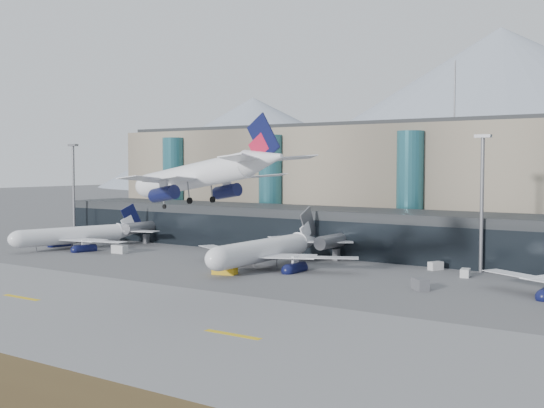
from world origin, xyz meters
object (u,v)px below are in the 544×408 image
(lightmast_left, at_px, (74,185))
(jet_parked_left, at_px, (86,230))
(jet_parked_mid, at_px, (273,242))
(veh_g, at_px, (465,273))
(veh_d, at_px, (436,266))
(veh_f, at_px, (106,238))
(veh_c, at_px, (420,284))
(lightmast_mid, at_px, (482,195))
(veh_b, at_px, (226,253))
(veh_h, at_px, (225,268))
(veh_a, at_px, (120,249))
(hero_jet, at_px, (208,167))

(lightmast_left, bearing_deg, jet_parked_left, -33.34)
(jet_parked_left, xyz_separation_m, jet_parked_mid, (54.13, 0.52, 0.41))
(jet_parked_mid, relative_size, veh_g, 15.08)
(lightmast_left, height_order, veh_d, lightmast_left)
(veh_d, relative_size, veh_f, 0.73)
(veh_c, bearing_deg, veh_f, -147.62)
(lightmast_mid, distance_m, veh_b, 55.47)
(lightmast_mid, xyz_separation_m, jet_parked_mid, (-36.21, -15.42, -9.66))
(lightmast_left, xyz_separation_m, veh_h, (71.89, -25.52, -13.22))
(lightmast_left, height_order, veh_g, lightmast_left)
(jet_parked_mid, bearing_deg, jet_parked_left, 90.00)
(lightmast_left, distance_m, veh_g, 110.31)
(veh_a, height_order, veh_g, veh_a)
(lightmast_left, bearing_deg, hero_jet, -28.98)
(lightmast_mid, bearing_deg, veh_c, -96.27)
(jet_parked_mid, distance_m, veh_c, 34.77)
(veh_d, bearing_deg, veh_h, 158.47)
(lightmast_mid, bearing_deg, veh_b, -170.54)
(veh_c, relative_size, veh_h, 0.77)
(lightmast_mid, height_order, veh_a, lightmast_mid)
(veh_b, distance_m, veh_g, 52.43)
(hero_jet, distance_m, veh_c, 39.36)
(hero_jet, xyz_separation_m, jet_parked_left, (-66.93, 35.02, -15.32))
(veh_a, bearing_deg, jet_parked_left, 165.71)
(veh_h, bearing_deg, hero_jet, -72.53)
(veh_b, xyz_separation_m, veh_g, (52.40, 1.78, 0.10))
(veh_a, bearing_deg, veh_f, 141.14)
(veh_a, distance_m, veh_b, 24.98)
(jet_parked_mid, height_order, veh_f, jet_parked_mid)
(veh_g, bearing_deg, veh_d, -135.11)
(veh_a, relative_size, veh_c, 1.03)
(veh_a, relative_size, veh_b, 1.49)
(veh_f, distance_m, veh_g, 94.85)
(veh_f, xyz_separation_m, veh_g, (94.83, -2.03, -0.30))
(lightmast_mid, xyz_separation_m, veh_c, (-2.56, -23.32, -13.49))
(jet_parked_mid, xyz_separation_m, veh_h, (-1.90, -13.10, -3.56))
(veh_c, relative_size, veh_d, 1.20)
(lightmast_left, bearing_deg, veh_c, -10.71)
(veh_f, bearing_deg, jet_parked_left, 166.53)
(lightmast_mid, xyz_separation_m, veh_a, (-76.03, -18.53, -13.46))
(lightmast_left, bearing_deg, veh_b, -5.84)
(hero_jet, xyz_separation_m, veh_h, (-14.70, 22.44, -18.47))
(veh_b, relative_size, veh_d, 0.83)
(hero_jet, distance_m, veh_a, 64.58)
(jet_parked_left, bearing_deg, jet_parked_mid, -74.21)
(lightmast_mid, relative_size, veh_b, 11.20)
(lightmast_left, distance_m, veh_a, 39.70)
(veh_b, xyz_separation_m, veh_f, (-42.43, 3.82, 0.40))
(jet_parked_left, relative_size, veh_h, 8.27)
(veh_g, bearing_deg, hero_jet, -38.06)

